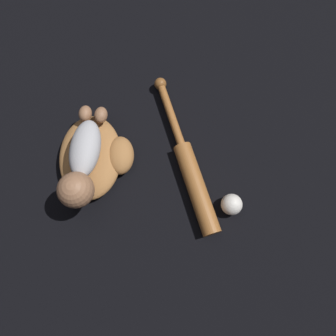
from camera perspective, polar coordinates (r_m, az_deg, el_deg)
ground_plane at (r=1.19m, az=-14.17°, el=1.63°), size 6.00×6.00×0.00m
baseball_glove at (r=1.14m, az=-12.50°, el=1.99°), size 0.35×0.31×0.07m
baby_figure at (r=1.06m, az=-14.79°, el=0.69°), size 0.36×0.15×0.11m
baseball_bat at (r=1.11m, az=3.94°, el=-0.51°), size 0.53×0.35×0.06m
baseball at (r=1.09m, az=11.01°, el=-6.25°), size 0.07×0.07×0.07m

